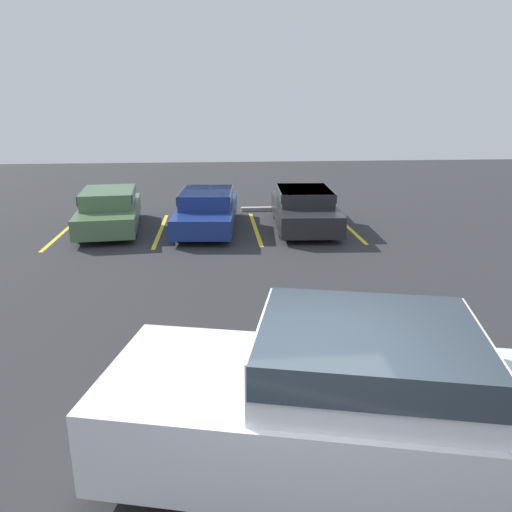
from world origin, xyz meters
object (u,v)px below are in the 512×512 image
Objects in this scene: parked_sedan_a at (109,209)px; wheel_stop_curb at (266,209)px; parked_sedan_b at (207,208)px; parked_sedan_c at (304,207)px; pickup_truck at (396,409)px.

wheel_stop_curb is (5.21, 2.38, -0.60)m from parked_sedan_a.
parked_sedan_a reaches higher than parked_sedan_b.
parked_sedan_b is (3.05, -0.15, -0.02)m from parked_sedan_a.
parked_sedan_c is at bearing -69.93° from wheel_stop_curb.
parked_sedan_a reaches higher than wheel_stop_curb.
parked_sedan_b is at bearing 81.66° from parked_sedan_a.
parked_sedan_a is at bearing -155.50° from wheel_stop_curb.
pickup_truck is at bearing -2.44° from parked_sedan_c.
parked_sedan_c is at bearing 98.02° from pickup_truck.
pickup_truck is 1.41× the size of parked_sedan_c.
parked_sedan_a is 5.76m from wheel_stop_curb.
parked_sedan_b is 3.10m from parked_sedan_c.
parked_sedan_a is 3.06m from parked_sedan_b.
pickup_truck is 1.39× the size of parked_sedan_b.
parked_sedan_c is 2.81m from wheel_stop_curb.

